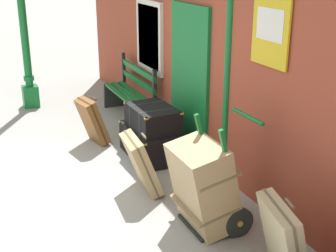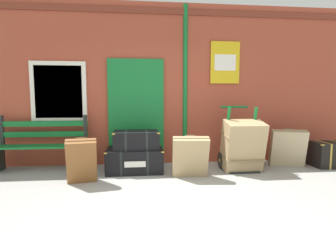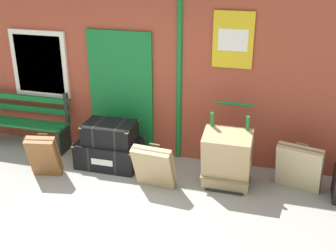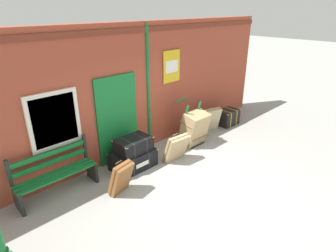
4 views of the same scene
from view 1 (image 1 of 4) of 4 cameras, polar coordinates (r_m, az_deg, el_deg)
ground_plane at (r=5.93m, az=-17.21°, el=-8.08°), size 60.00×60.00×0.00m
brick_facade at (r=6.19m, az=5.91°, el=9.60°), size 10.40×0.35×3.20m
lamp_post at (r=9.07m, az=-16.78°, el=8.60°), size 0.28×0.28×2.78m
platform_bench at (r=8.21m, az=-4.54°, el=3.94°), size 1.60×0.43×1.01m
steamer_trunk_base at (r=6.67m, az=-1.92°, el=-1.96°), size 1.01×0.66×0.43m
steamer_trunk_middle at (r=6.52m, az=-1.87°, el=0.97°), size 0.82×0.57×0.33m
porters_trolley at (r=5.05m, az=6.08°, el=-8.89°), size 0.71×0.67×1.18m
large_brown_trunk at (r=4.88m, az=4.33°, el=-7.19°), size 0.70×0.62×0.95m
suitcase_brown at (r=4.32m, az=13.81°, el=-13.36°), size 0.70×0.47×0.74m
suitcase_oxblood at (r=7.15m, az=-9.10°, el=0.59°), size 0.51×0.46×0.72m
suitcase_cream at (r=5.65m, az=-3.24°, el=-4.55°), size 0.62×0.44×0.72m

